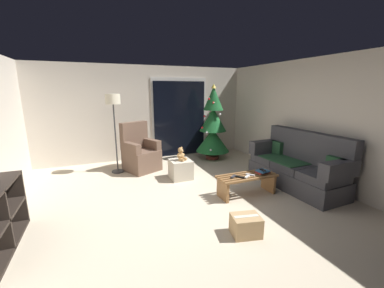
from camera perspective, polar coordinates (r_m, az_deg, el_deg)
ground_plane at (r=4.14m, az=-1.55°, el=-14.09°), size 7.00×7.00×0.00m
wall_back at (r=6.67m, az=-10.93°, el=7.28°), size 5.72×0.12×2.50m
wall_right at (r=5.43m, az=28.03°, el=4.76°), size 0.12×6.00×2.50m
patio_door_frame at (r=6.86m, az=-2.97°, el=6.38°), size 1.60×0.02×2.20m
patio_door_glass at (r=6.85m, az=-2.92°, el=5.95°), size 1.50×0.02×2.10m
couch at (r=5.14m, az=23.91°, el=-4.95°), size 0.85×1.97×1.08m
coffee_table at (r=4.48m, az=12.94°, el=-8.73°), size 1.10×0.40×0.38m
remote_graphite at (r=4.29m, az=9.85°, el=-7.64°), size 0.15×0.13×0.02m
remote_white at (r=4.33m, az=13.02°, el=-7.58°), size 0.16×0.12×0.02m
remote_black at (r=4.28m, az=11.42°, el=-7.73°), size 0.13×0.15×0.02m
remote_silver at (r=4.43m, az=13.71°, el=-7.14°), size 0.13×0.15×0.02m
book_stack at (r=4.60m, az=16.49°, el=-6.32°), size 0.26×0.22×0.06m
cell_phone at (r=4.57m, az=16.57°, el=-5.98°), size 0.09×0.15×0.01m
christmas_tree at (r=6.48m, az=5.02°, el=4.14°), size 0.90×0.90×2.02m
armchair at (r=5.77m, az=-12.25°, el=-2.22°), size 0.91×0.91×1.13m
floor_lamp at (r=5.58m, az=-18.27°, el=8.44°), size 0.32×0.32×1.78m
ottoman at (r=5.16m, az=-2.71°, el=-6.04°), size 0.44×0.44×0.41m
teddy_bear_honey at (r=5.06m, az=-2.66°, el=-2.59°), size 0.21×0.22×0.29m
cardboard_box_taped_mid_floor at (r=3.39m, az=12.73°, el=-18.45°), size 0.42×0.37×0.27m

